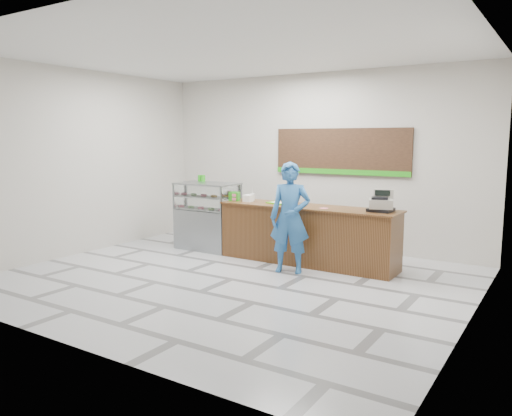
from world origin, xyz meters
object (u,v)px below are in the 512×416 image
Objects in this scene: serving_tray at (279,203)px; customer at (290,218)px; sales_counter at (307,235)px; cash_register at (381,203)px; display_case at (207,215)px.

serving_tray is 0.24× the size of customer.
serving_tray is 0.93m from customer.
customer is at bearing -34.05° from serving_tray.
sales_counter is at bearing 74.41° from customer.
display_case is at bearing 162.18° from cash_register.
serving_tray is at bearing 115.18° from customer.
customer reaches higher than sales_counter.
sales_counter is 0.80m from serving_tray.
cash_register reaches higher than display_case.
cash_register is (1.30, 0.06, 0.65)m from sales_counter.
sales_counter is 0.77m from customer.
customer reaches higher than display_case.
cash_register is at bearing 0.97° from display_case.
serving_tray is at bearing 162.10° from cash_register.
customer is (2.23, -0.66, 0.24)m from display_case.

